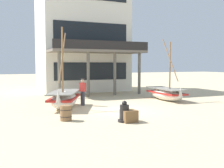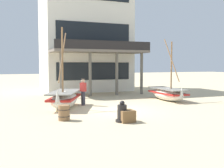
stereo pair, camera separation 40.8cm
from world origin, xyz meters
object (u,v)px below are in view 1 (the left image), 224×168
object	(u,v)px
fisherman_by_hull	(83,92)
fishing_boat_near_left	(166,93)
cargo_crate	(129,116)
harbor_building_main	(81,35)
capstan_winch	(124,113)
fishing_boat_centre_large	(64,99)
wooden_barrel	(66,113)

from	to	relation	value
fisherman_by_hull	fishing_boat_near_left	bearing A→B (deg)	0.37
fisherman_by_hull	cargo_crate	size ratio (longest dim) A/B	2.64
fishing_boat_near_left	harbor_building_main	bearing A→B (deg)	107.90
cargo_crate	harbor_building_main	size ratio (longest dim) A/B	0.06
fisherman_by_hull	capstan_winch	bearing A→B (deg)	-87.07
fishing_boat_centre_large	wooden_barrel	distance (m)	3.58
fishing_boat_centre_large	capstan_winch	bearing A→B (deg)	-71.83
fishing_boat_near_left	fishing_boat_centre_large	size ratio (longest dim) A/B	0.94
capstan_winch	fishing_boat_centre_large	bearing A→B (deg)	108.17
fishing_boat_centre_large	harbor_building_main	bearing A→B (deg)	67.97
fishing_boat_centre_large	wooden_barrel	world-z (taller)	fishing_boat_centre_large
capstan_winch	harbor_building_main	size ratio (longest dim) A/B	0.09
fishing_boat_near_left	fishing_boat_centre_large	distance (m)	7.52
fishing_boat_near_left	fisherman_by_hull	world-z (taller)	fishing_boat_near_left
fisherman_by_hull	cargo_crate	bearing A→B (deg)	-85.21
fishing_boat_centre_large	harbor_building_main	world-z (taller)	harbor_building_main
fishing_boat_near_left	wooden_barrel	size ratio (longest dim) A/B	6.24
wooden_barrel	cargo_crate	xyz separation A→B (m)	(2.51, -1.37, -0.08)
fishing_boat_centre_large	capstan_winch	world-z (taller)	fishing_boat_centre_large
capstan_winch	harbor_building_main	distance (m)	16.39
fishing_boat_centre_large	cargo_crate	xyz separation A→B (m)	(1.75, -4.86, -0.29)
wooden_barrel	cargo_crate	distance (m)	2.86
fishing_boat_centre_large	cargo_crate	distance (m)	5.17
fishing_boat_near_left	harbor_building_main	size ratio (longest dim) A/B	0.40
fisherman_by_hull	cargo_crate	distance (m)	5.49
fishing_boat_near_left	fisherman_by_hull	size ratio (longest dim) A/B	2.59
capstan_winch	wooden_barrel	distance (m)	2.66
fishing_boat_centre_large	harbor_building_main	distance (m)	12.41
fisherman_by_hull	harbor_building_main	world-z (taller)	harbor_building_main
fishing_boat_centre_large	cargo_crate	world-z (taller)	fishing_boat_centre_large
capstan_winch	wooden_barrel	world-z (taller)	capstan_winch
wooden_barrel	fishing_boat_near_left	bearing A→B (deg)	26.51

